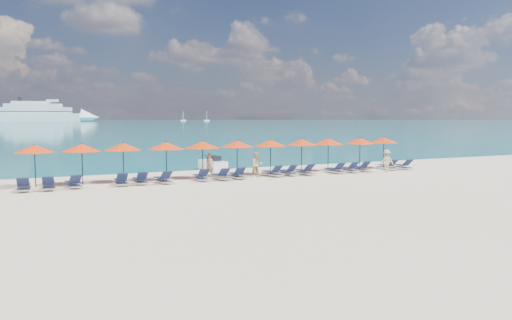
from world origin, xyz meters
name	(u,v)px	position (x,y,z in m)	size (l,w,h in m)	color
ground	(281,187)	(0.00, 0.00, 0.00)	(1400.00, 1400.00, 0.00)	beige
sea	(21,121)	(0.00, 660.00, 0.01)	(1600.00, 1300.00, 0.01)	#1FA9B2
cruise_ship	(46,114)	(25.18, 594.41, 8.50)	(116.98, 56.05, 32.67)	white
sailboat_near	(207,120)	(203.47, 551.63, 1.23)	(6.51, 2.17, 11.94)	white
sailboat_far	(183,120)	(183.84, 583.39, 1.25)	(6.65, 2.22, 12.19)	white
jetski	(213,164)	(-0.05, 9.68, 0.40)	(1.21, 2.82, 0.98)	white
beachgoer_a	(210,166)	(-1.88, 5.53, 0.74)	(0.54, 0.35, 1.48)	tan
beachgoer_b	(257,165)	(0.79, 4.48, 0.78)	(0.75, 0.43, 1.55)	tan
beachgoer_c	(387,161)	(9.83, 3.22, 0.75)	(0.97, 0.45, 1.51)	tan
umbrella_0	(34,149)	(-11.54, 5.60, 2.02)	(2.10, 2.10, 2.28)	black
umbrella_1	(82,148)	(-9.22, 5.46, 2.02)	(2.10, 2.10, 2.28)	black
umbrella_2	(123,147)	(-7.01, 5.54, 2.02)	(2.10, 2.10, 2.28)	black
umbrella_3	(166,146)	(-4.61, 5.36, 2.02)	(2.10, 2.10, 2.28)	black
umbrella_4	(202,145)	(-2.40, 5.34, 2.02)	(2.10, 2.10, 2.28)	black
umbrella_5	(237,144)	(-0.08, 5.47, 2.02)	(2.10, 2.10, 2.28)	black
umbrella_6	(271,143)	(2.19, 5.35, 2.02)	(2.10, 2.10, 2.28)	black
umbrella_7	(302,142)	(4.60, 5.51, 2.02)	(2.10, 2.10, 2.28)	black
umbrella_8	(328,141)	(6.80, 5.64, 2.02)	(2.10, 2.10, 2.28)	black
umbrella_9	(360,141)	(9.28, 5.38, 2.02)	(2.10, 2.10, 2.28)	black
umbrella_10	(384,140)	(11.61, 5.62, 2.02)	(2.10, 2.10, 2.28)	black
lounger_0	(24,187)	(-12.13, 4.32, 0.24)	(0.74, 1.74, 0.66)	silver
lounger_1	(49,185)	(-11.00, 4.25, 0.24)	(0.79, 1.75, 0.66)	silver
lounger_2	(73,183)	(-9.80, 4.46, 0.24)	(0.78, 1.75, 0.66)	silver
lounger_3	(121,181)	(-7.41, 4.35, 0.24)	(0.70, 1.73, 0.66)	silver
lounger_4	(140,180)	(-6.37, 4.34, 0.24)	(0.65, 1.71, 0.66)	silver
lounger_5	(163,179)	(-5.16, 4.17, 0.24)	(0.77, 1.75, 0.66)	silver
lounger_6	(201,177)	(-2.87, 4.35, 0.24)	(0.72, 1.73, 0.66)	silver
lounger_7	(221,176)	(-1.70, 4.21, 0.24)	(0.63, 1.70, 0.66)	silver
lounger_8	(237,175)	(-0.62, 4.29, 0.24)	(0.75, 1.74, 0.66)	silver
lounger_9	(272,173)	(1.82, 4.41, 0.24)	(0.79, 1.75, 0.66)	silver
lounger_10	(288,172)	(2.93, 4.42, 0.24)	(0.68, 1.72, 0.66)	silver
lounger_11	(305,171)	(4.05, 4.21, 0.24)	(0.67, 1.72, 0.66)	silver
lounger_12	(335,170)	(6.33, 4.14, 0.24)	(0.63, 1.70, 0.66)	silver
lounger_13	(349,169)	(7.47, 4.21, 0.24)	(0.62, 1.70, 0.66)	silver
lounger_14	(361,168)	(8.58, 4.35, 0.24)	(0.69, 1.73, 0.66)	silver
lounger_15	(388,166)	(10.99, 4.42, 0.24)	(0.64, 1.71, 0.66)	silver
lounger_16	(403,166)	(12.13, 4.15, 0.24)	(0.78, 1.75, 0.66)	silver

